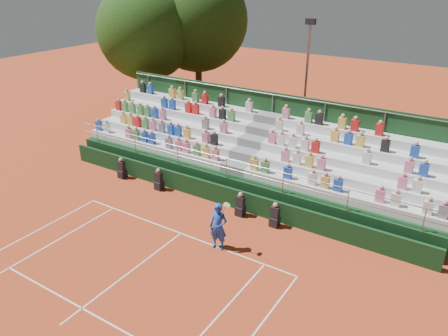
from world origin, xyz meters
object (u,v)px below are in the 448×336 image
Objects in this scene: tennis_player at (218,227)px; floodlight_mast at (307,74)px; tree_west at (146,31)px; tree_east at (197,21)px.

floodlight_mast is (-1.84, 12.78, 3.59)m from tennis_player.
tree_west reaches higher than floodlight_mast.
tennis_player is at bearing -52.17° from tree_east.
floodlight_mast is (9.62, -1.97, -2.45)m from tree_east.
floodlight_mast is (11.82, 1.22, -1.93)m from tree_west.
tennis_player is 0.21× the size of tree_east.
tree_west is at bearing -124.49° from tree_east.
tree_west is at bearing 139.76° from tennis_player.
floodlight_mast reaches higher than tennis_player.
tennis_player is at bearing -40.24° from tree_west.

